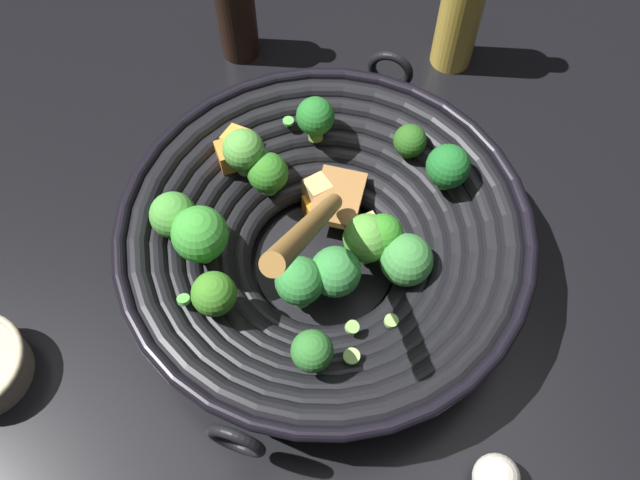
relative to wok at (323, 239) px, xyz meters
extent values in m
plane|color=black|center=(0.00, 0.00, -0.06)|extent=(4.00, 4.00, 0.00)
cylinder|color=black|center=(0.00, 0.00, -0.05)|extent=(0.15, 0.15, 0.01)
torus|color=black|center=(0.00, 0.00, -0.04)|extent=(0.21, 0.21, 0.02)
torus|color=black|center=(0.00, 0.00, -0.03)|extent=(0.24, 0.24, 0.02)
torus|color=black|center=(0.00, 0.00, -0.02)|extent=(0.27, 0.27, 0.02)
torus|color=black|center=(0.00, 0.00, -0.01)|extent=(0.30, 0.30, 0.02)
torus|color=black|center=(0.00, 0.00, 0.00)|extent=(0.33, 0.33, 0.02)
torus|color=black|center=(0.00, 0.00, 0.01)|extent=(0.37, 0.37, 0.02)
torus|color=black|center=(0.00, 0.00, 0.02)|extent=(0.40, 0.40, 0.02)
torus|color=black|center=(0.00, 0.00, 0.02)|extent=(0.42, 0.42, 0.01)
torus|color=black|center=(0.13, 0.18, 0.02)|extent=(0.05, 0.04, 0.05)
torus|color=black|center=(-0.13, -0.18, 0.02)|extent=(0.05, 0.04, 0.05)
cylinder|color=#549547|center=(-0.04, 0.09, -0.01)|extent=(0.03, 0.03, 0.01)
sphere|color=#307721|center=(-0.04, 0.09, 0.01)|extent=(0.04, 0.04, 0.04)
cylinder|color=#79C34D|center=(0.06, -0.01, -0.02)|extent=(0.02, 0.02, 0.02)
sphere|color=#348A23|center=(0.06, -0.01, 0.01)|extent=(0.04, 0.04, 0.04)
cylinder|color=#7AB33E|center=(0.07, -0.04, -0.03)|extent=(0.04, 0.04, 0.02)
sphere|color=#3E8A3E|center=(0.07, -0.04, 0.00)|extent=(0.05, 0.05, 0.05)
cylinder|color=#68A43D|center=(0.04, -0.01, -0.03)|extent=(0.02, 0.02, 0.02)
sphere|color=#56A23A|center=(0.04, -0.01, 0.00)|extent=(0.05, 0.05, 0.05)
cylinder|color=#5C9849|center=(0.00, -0.04, -0.03)|extent=(0.02, 0.02, 0.02)
sphere|color=#378B3F|center=(0.00, -0.04, 0.00)|extent=(0.05, 0.05, 0.05)
cylinder|color=#7BB242|center=(-0.12, 0.02, 0.01)|extent=(0.03, 0.03, 0.02)
sphere|color=green|center=(-0.12, 0.02, 0.04)|extent=(0.06, 0.06, 0.06)
cylinder|color=olive|center=(0.03, 0.13, 0.01)|extent=(0.02, 0.02, 0.02)
sphere|color=#237328|center=(0.03, 0.13, 0.04)|extent=(0.04, 0.04, 0.04)
cylinder|color=#6BA547|center=(-0.14, 0.05, 0.00)|extent=(0.03, 0.03, 0.02)
sphere|color=#499839|center=(-0.14, 0.05, 0.03)|extent=(0.05, 0.05, 0.05)
cylinder|color=#64B03E|center=(0.14, 0.03, 0.01)|extent=(0.02, 0.02, 0.01)
sphere|color=#1E6B29|center=(0.14, 0.03, 0.04)|extent=(0.05, 0.05, 0.05)
cylinder|color=#60983A|center=(0.12, 0.08, 0.00)|extent=(0.02, 0.02, 0.02)
sphere|color=#295E1C|center=(0.12, 0.08, 0.02)|extent=(0.04, 0.04, 0.04)
cylinder|color=#649C38|center=(-0.12, -0.04, 0.00)|extent=(0.02, 0.03, 0.02)
sphere|color=#3E8224|center=(-0.12, -0.04, 0.03)|extent=(0.04, 0.04, 0.04)
cylinder|color=#7CBC45|center=(-0.04, -0.04, -0.02)|extent=(0.03, 0.03, 0.02)
sphere|color=#32883A|center=(-0.04, -0.04, 0.01)|extent=(0.05, 0.05, 0.05)
cylinder|color=#84AF54|center=(-0.06, 0.11, 0.00)|extent=(0.02, 0.02, 0.02)
sphere|color=#56A240|center=(-0.06, 0.11, 0.03)|extent=(0.04, 0.04, 0.04)
cylinder|color=#66A642|center=(-0.05, -0.13, 0.01)|extent=(0.02, 0.02, 0.02)
sphere|color=#31762E|center=(-0.05, -0.13, 0.04)|extent=(0.04, 0.04, 0.04)
cube|color=tan|center=(0.06, 0.02, -0.03)|extent=(0.02, 0.02, 0.02)
cube|color=gold|center=(-0.06, 0.14, 0.01)|extent=(0.04, 0.04, 0.03)
cube|color=orange|center=(-0.07, 0.12, 0.01)|extent=(0.03, 0.03, 0.03)
cube|color=tan|center=(0.01, 0.07, -0.02)|extent=(0.03, 0.03, 0.03)
cube|color=orange|center=(0.01, 0.06, -0.04)|extent=(0.03, 0.03, 0.03)
cylinder|color=#56B247|center=(0.00, 0.15, 0.02)|extent=(0.01, 0.01, 0.00)
cylinder|color=#56B247|center=(-0.15, -0.04, 0.02)|extent=(0.01, 0.01, 0.01)
cylinder|color=#99D166|center=(0.04, -0.10, -0.01)|extent=(0.02, 0.02, 0.01)
cylinder|color=#99D166|center=(-0.01, -0.13, 0.01)|extent=(0.02, 0.02, 0.00)
cylinder|color=#99D166|center=(0.00, -0.10, -0.01)|extent=(0.02, 0.02, 0.01)
cylinder|color=#99D166|center=(0.03, -0.03, -0.01)|extent=(0.01, 0.01, 0.01)
cube|color=#9E6B38|center=(0.03, 0.05, -0.01)|extent=(0.08, 0.09, 0.01)
cylinder|color=#A57438|center=(-0.03, -0.05, 0.12)|extent=(0.11, 0.18, 0.22)
cylinder|color=black|center=(-0.02, 0.34, 0.01)|extent=(0.05, 0.05, 0.13)
cylinder|color=gold|center=(0.24, 0.25, 0.02)|extent=(0.05, 0.05, 0.17)
sphere|color=silver|center=(0.09, -0.26, -0.04)|extent=(0.04, 0.04, 0.04)
camera|label=1|loc=(-0.09, -0.33, 0.61)|focal=38.19mm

